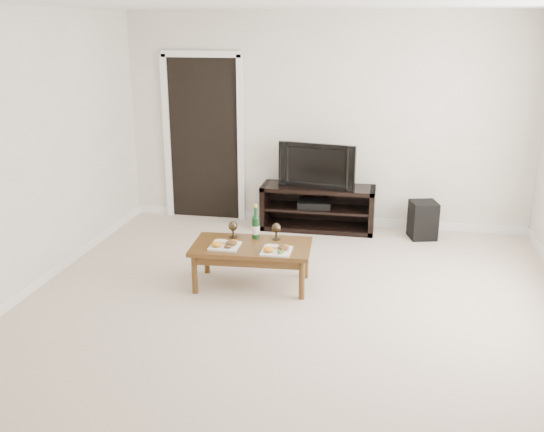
% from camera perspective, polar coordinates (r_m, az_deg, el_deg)
% --- Properties ---
extents(floor, '(5.50, 5.50, 0.00)m').
position_cam_1_polar(floor, '(5.29, 1.46, -9.86)').
color(floor, beige).
rests_on(floor, ground).
extents(back_wall, '(5.00, 0.04, 2.60)m').
position_cam_1_polar(back_wall, '(7.53, 5.07, 8.85)').
color(back_wall, silver).
rests_on(back_wall, ground).
extents(doorway, '(0.90, 0.02, 2.05)m').
position_cam_1_polar(doorway, '(7.85, -6.42, 7.13)').
color(doorway, black).
rests_on(doorway, ground).
extents(media_console, '(1.38, 0.45, 0.55)m').
position_cam_1_polar(media_console, '(7.49, 4.32, 0.78)').
color(media_console, black).
rests_on(media_console, ground).
extents(television, '(0.96, 0.28, 0.55)m').
position_cam_1_polar(television, '(7.35, 4.42, 4.87)').
color(television, black).
rests_on(television, media_console).
extents(av_receiver, '(0.43, 0.33, 0.08)m').
position_cam_1_polar(av_receiver, '(7.47, 3.99, 1.14)').
color(av_receiver, black).
rests_on(av_receiver, media_console).
extents(subwoofer, '(0.36, 0.36, 0.45)m').
position_cam_1_polar(subwoofer, '(7.40, 14.01, -0.36)').
color(subwoofer, black).
rests_on(subwoofer, ground).
extents(coffee_table, '(1.17, 0.69, 0.42)m').
position_cam_1_polar(coffee_table, '(5.89, -1.91, -4.64)').
color(coffee_table, '#573818').
rests_on(coffee_table, ground).
extents(plate_left, '(0.27, 0.27, 0.07)m').
position_cam_1_polar(plate_left, '(5.77, -4.46, -2.59)').
color(plate_left, white).
rests_on(plate_left, coffee_table).
extents(plate_right, '(0.27, 0.27, 0.07)m').
position_cam_1_polar(plate_right, '(5.62, 0.43, -3.08)').
color(plate_right, white).
rests_on(plate_right, coffee_table).
extents(wine_bottle, '(0.07, 0.07, 0.35)m').
position_cam_1_polar(wine_bottle, '(5.94, -1.54, -0.50)').
color(wine_bottle, '#0F3718').
rests_on(wine_bottle, coffee_table).
extents(goblet_left, '(0.09, 0.09, 0.17)m').
position_cam_1_polar(goblet_left, '(5.99, -3.69, -1.26)').
color(goblet_left, '#382E1E').
rests_on(goblet_left, coffee_table).
extents(goblet_right, '(0.09, 0.09, 0.17)m').
position_cam_1_polar(goblet_right, '(5.92, 0.41, -1.45)').
color(goblet_right, '#382E1E').
rests_on(goblet_right, coffee_table).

